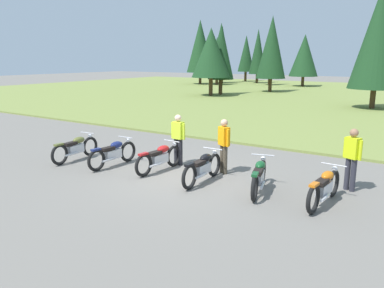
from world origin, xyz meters
The scene contains 12 objects.
ground_plane centered at (0.00, 0.00, 0.00)m, with size 140.00×140.00×0.00m, color slate.
grass_moorland centered at (0.00, 26.92, 0.05)m, with size 80.00×44.00×0.10m, color olive.
forest_treeline centered at (-3.14, 31.10, 4.38)m, with size 45.46×26.99×8.35m.
motorcycle_olive centered at (-4.15, -0.37, 0.44)m, with size 0.62×2.10×0.88m.
motorcycle_navy centered at (-2.54, -0.20, 0.44)m, with size 0.62×2.10×0.88m.
motorcycle_red centered at (-0.92, 0.17, 0.44)m, with size 0.62×2.10×0.88m.
motorcycle_black centered at (0.78, -0.03, 0.44)m, with size 0.62×2.10×0.88m.
motorcycle_british_green centered at (2.43, 0.10, 0.44)m, with size 0.79×2.05×0.88m.
motorcycle_orange centered at (4.09, 0.14, 0.44)m, with size 0.62×2.10×0.88m.
rider_in_hivis_vest centered at (0.84, 1.07, 0.95)m, with size 0.48×0.38×1.67m.
rider_checking_bike centered at (-0.86, 1.09, 0.95)m, with size 0.55×0.23×1.67m.
rider_with_back_turned centered at (4.39, 1.55, 0.95)m, with size 0.50×0.36×1.67m.
Camera 1 is at (6.22, -8.84, 3.43)m, focal length 35.76 mm.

